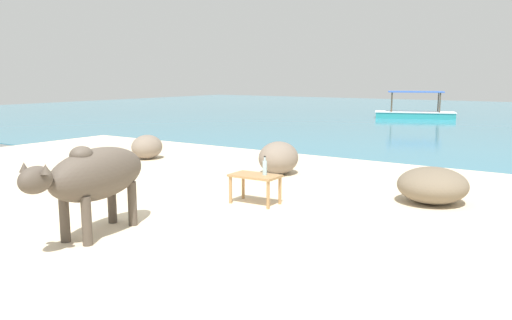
{
  "coord_description": "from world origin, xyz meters",
  "views": [
    {
      "loc": [
        4.89,
        -4.33,
        2.0
      ],
      "look_at": [
        -0.07,
        3.0,
        0.55
      ],
      "focal_mm": 35.91,
      "sensor_mm": 36.0,
      "label": 1
    }
  ],
  "objects_px": {
    "low_bench_table": "(255,180)",
    "bottle": "(265,167)",
    "cow": "(95,175)",
    "deck_chair_near": "(87,169)",
    "boat_teal": "(415,113)"
  },
  "relations": [
    {
      "from": "cow",
      "to": "boat_teal",
      "type": "relative_size",
      "value": 0.54
    },
    {
      "from": "cow",
      "to": "low_bench_table",
      "type": "xyz_separation_m",
      "value": [
        0.75,
        2.4,
        -0.37
      ]
    },
    {
      "from": "bottle",
      "to": "deck_chair_near",
      "type": "height_order",
      "value": "bottle"
    },
    {
      "from": "boat_teal",
      "to": "deck_chair_near",
      "type": "bearing_deg",
      "value": 70.3
    },
    {
      "from": "bottle",
      "to": "deck_chair_near",
      "type": "distance_m",
      "value": 3.18
    },
    {
      "from": "low_bench_table",
      "to": "bottle",
      "type": "height_order",
      "value": "bottle"
    },
    {
      "from": "bottle",
      "to": "boat_teal",
      "type": "xyz_separation_m",
      "value": [
        -3.22,
        18.04,
        -0.33
      ]
    },
    {
      "from": "bottle",
      "to": "boat_teal",
      "type": "distance_m",
      "value": 18.33
    },
    {
      "from": "low_bench_table",
      "to": "deck_chair_near",
      "type": "xyz_separation_m",
      "value": [
        -2.88,
        -0.9,
        0.0
      ]
    },
    {
      "from": "deck_chair_near",
      "to": "bottle",
      "type": "bearing_deg",
      "value": -110.24
    },
    {
      "from": "deck_chair_near",
      "to": "boat_teal",
      "type": "height_order",
      "value": "boat_teal"
    },
    {
      "from": "bottle",
      "to": "cow",
      "type": "bearing_deg",
      "value": -110.03
    },
    {
      "from": "low_bench_table",
      "to": "deck_chair_near",
      "type": "relative_size",
      "value": 0.83
    },
    {
      "from": "cow",
      "to": "low_bench_table",
      "type": "height_order",
      "value": "cow"
    },
    {
      "from": "low_bench_table",
      "to": "boat_teal",
      "type": "xyz_separation_m",
      "value": [
        -3.07,
        18.09,
        -0.13
      ]
    }
  ]
}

